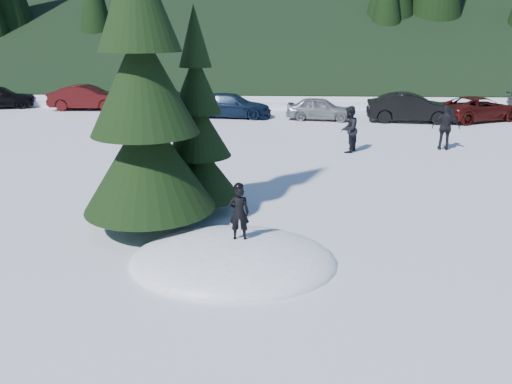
{
  "coord_description": "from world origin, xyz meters",
  "views": [
    {
      "loc": [
        0.96,
        -9.69,
        4.73
      ],
      "look_at": [
        0.42,
        1.5,
        1.1
      ],
      "focal_mm": 35.0,
      "sensor_mm": 36.0,
      "label": 1
    }
  ],
  "objects_px": {
    "adult_1": "(446,128)",
    "car_3": "(231,106)",
    "spruce_short": "(198,135)",
    "adult_0": "(349,129)",
    "child_skier": "(239,213)",
    "car_6": "(478,109)",
    "car_4": "(320,109)",
    "car_5": "(411,108)",
    "spruce_tall": "(143,95)",
    "car_1": "(87,98)",
    "car_2": "(165,98)"
  },
  "relations": [
    {
      "from": "adult_1",
      "to": "car_3",
      "type": "relative_size",
      "value": 0.41
    },
    {
      "from": "spruce_short",
      "to": "adult_0",
      "type": "relative_size",
      "value": 2.86
    },
    {
      "from": "child_skier",
      "to": "adult_0",
      "type": "distance_m",
      "value": 10.85
    },
    {
      "from": "child_skier",
      "to": "car_6",
      "type": "bearing_deg",
      "value": -125.65
    },
    {
      "from": "car_4",
      "to": "child_skier",
      "type": "bearing_deg",
      "value": 179.74
    },
    {
      "from": "car_6",
      "to": "adult_0",
      "type": "bearing_deg",
      "value": 110.04
    },
    {
      "from": "car_6",
      "to": "car_5",
      "type": "bearing_deg",
      "value": 74.67
    },
    {
      "from": "adult_1",
      "to": "spruce_short",
      "type": "bearing_deg",
      "value": 53.45
    },
    {
      "from": "car_3",
      "to": "car_5",
      "type": "distance_m",
      "value": 9.92
    },
    {
      "from": "car_3",
      "to": "spruce_short",
      "type": "bearing_deg",
      "value": -170.32
    },
    {
      "from": "spruce_tall",
      "to": "adult_0",
      "type": "relative_size",
      "value": 4.58
    },
    {
      "from": "child_skier",
      "to": "car_1",
      "type": "bearing_deg",
      "value": -64.73
    },
    {
      "from": "spruce_short",
      "to": "car_5",
      "type": "relative_size",
      "value": 1.15
    },
    {
      "from": "spruce_short",
      "to": "child_skier",
      "type": "relative_size",
      "value": 4.55
    },
    {
      "from": "spruce_short",
      "to": "car_5",
      "type": "height_order",
      "value": "spruce_short"
    },
    {
      "from": "spruce_short",
      "to": "car_1",
      "type": "height_order",
      "value": "spruce_short"
    },
    {
      "from": "spruce_tall",
      "to": "car_5",
      "type": "bearing_deg",
      "value": 57.21
    },
    {
      "from": "adult_1",
      "to": "car_5",
      "type": "height_order",
      "value": "adult_1"
    },
    {
      "from": "car_3",
      "to": "car_1",
      "type": "bearing_deg",
      "value": 82.76
    },
    {
      "from": "child_skier",
      "to": "car_3",
      "type": "distance_m",
      "value": 18.72
    },
    {
      "from": "spruce_short",
      "to": "spruce_tall",
      "type": "bearing_deg",
      "value": -125.54
    },
    {
      "from": "adult_1",
      "to": "car_5",
      "type": "bearing_deg",
      "value": -79.48
    },
    {
      "from": "spruce_tall",
      "to": "car_1",
      "type": "distance_m",
      "value": 21.46
    },
    {
      "from": "adult_1",
      "to": "car_2",
      "type": "relative_size",
      "value": 0.38
    },
    {
      "from": "adult_0",
      "to": "adult_1",
      "type": "distance_m",
      "value": 4.09
    },
    {
      "from": "spruce_short",
      "to": "car_1",
      "type": "xyz_separation_m",
      "value": [
        -9.88,
        17.97,
        -1.35
      ]
    },
    {
      "from": "adult_0",
      "to": "car_3",
      "type": "distance_m",
      "value": 10.07
    },
    {
      "from": "car_1",
      "to": "car_2",
      "type": "xyz_separation_m",
      "value": [
        4.72,
        0.88,
        -0.08
      ]
    },
    {
      "from": "spruce_tall",
      "to": "car_3",
      "type": "bearing_deg",
      "value": 88.77
    },
    {
      "from": "child_skier",
      "to": "car_2",
      "type": "bearing_deg",
      "value": -76.3
    },
    {
      "from": "spruce_tall",
      "to": "car_1",
      "type": "xyz_separation_m",
      "value": [
        -8.88,
        19.37,
        -2.56
      ]
    },
    {
      "from": "child_skier",
      "to": "car_4",
      "type": "distance_m",
      "value": 18.21
    },
    {
      "from": "adult_0",
      "to": "car_5",
      "type": "xyz_separation_m",
      "value": [
        4.28,
        7.28,
        -0.17
      ]
    },
    {
      "from": "adult_0",
      "to": "car_4",
      "type": "relative_size",
      "value": 0.51
    },
    {
      "from": "car_3",
      "to": "spruce_tall",
      "type": "bearing_deg",
      "value": -173.89
    },
    {
      "from": "spruce_tall",
      "to": "car_3",
      "type": "distance_m",
      "value": 17.17
    },
    {
      "from": "spruce_short",
      "to": "adult_1",
      "type": "relative_size",
      "value": 2.88
    },
    {
      "from": "car_2",
      "to": "car_5",
      "type": "distance_m",
      "value": 15.03
    },
    {
      "from": "car_2",
      "to": "car_3",
      "type": "xyz_separation_m",
      "value": [
        4.53,
        -3.28,
        -0.01
      ]
    },
    {
      "from": "adult_1",
      "to": "car_4",
      "type": "relative_size",
      "value": 0.51
    },
    {
      "from": "car_2",
      "to": "car_4",
      "type": "bearing_deg",
      "value": -116.42
    },
    {
      "from": "car_4",
      "to": "spruce_short",
      "type": "bearing_deg",
      "value": 173.03
    },
    {
      "from": "spruce_short",
      "to": "adult_1",
      "type": "bearing_deg",
      "value": 40.95
    },
    {
      "from": "adult_0",
      "to": "car_4",
      "type": "distance_m",
      "value": 7.75
    },
    {
      "from": "child_skier",
      "to": "car_3",
      "type": "xyz_separation_m",
      "value": [
        -1.96,
        18.61,
        -0.4
      ]
    },
    {
      "from": "car_1",
      "to": "car_2",
      "type": "distance_m",
      "value": 4.81
    },
    {
      "from": "spruce_tall",
      "to": "car_2",
      "type": "bearing_deg",
      "value": 101.61
    },
    {
      "from": "spruce_short",
      "to": "car_6",
      "type": "distance_m",
      "value": 19.96
    },
    {
      "from": "car_5",
      "to": "car_4",
      "type": "bearing_deg",
      "value": 91.13
    },
    {
      "from": "child_skier",
      "to": "adult_0",
      "type": "xyz_separation_m",
      "value": [
        3.62,
        10.23,
        -0.13
      ]
    }
  ]
}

